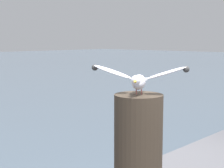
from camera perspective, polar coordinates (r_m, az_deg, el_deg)
mooring_post at (r=2.49m, az=4.28°, el=-10.52°), size 0.34×0.34×0.77m
seagull at (r=2.38m, az=4.38°, el=0.99°), size 0.43×0.62×0.20m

